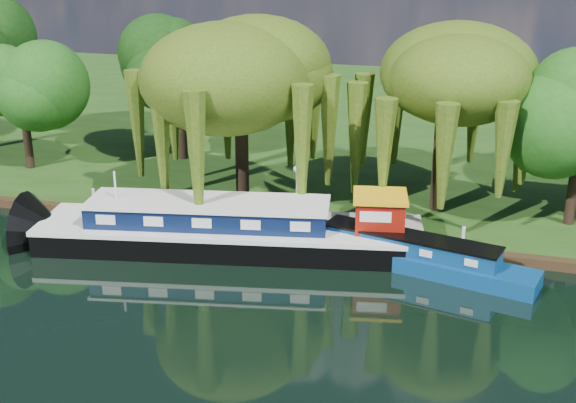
% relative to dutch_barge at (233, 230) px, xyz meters
% --- Properties ---
extents(ground, '(120.00, 120.00, 0.00)m').
position_rel_dutch_barge_xyz_m(ground, '(1.38, -6.28, -0.94)').
color(ground, black).
extents(far_bank, '(120.00, 52.00, 0.45)m').
position_rel_dutch_barge_xyz_m(far_bank, '(1.38, 27.72, -0.71)').
color(far_bank, '#1F3B10').
rests_on(far_bank, ground).
extents(dutch_barge, '(18.34, 7.41, 3.78)m').
position_rel_dutch_barge_xyz_m(dutch_barge, '(0.00, 0.00, 0.00)').
color(dutch_barge, black).
rests_on(dutch_barge, ground).
extents(narrowboat, '(11.30, 4.36, 1.63)m').
position_rel_dutch_barge_xyz_m(narrowboat, '(8.20, 0.28, -0.36)').
color(narrowboat, navy).
rests_on(narrowboat, ground).
extents(willow_left, '(7.74, 7.74, 9.28)m').
position_rel_dutch_barge_xyz_m(willow_left, '(-1.32, 4.96, 6.25)').
color(willow_left, black).
rests_on(willow_left, far_bank).
extents(willow_right, '(7.08, 7.08, 8.63)m').
position_rel_dutch_barge_xyz_m(willow_right, '(8.70, 7.02, 5.81)').
color(willow_right, black).
rests_on(willow_right, far_bank).
extents(tree_far_left, '(4.64, 4.64, 7.48)m').
position_rel_dutch_barge_xyz_m(tree_far_left, '(-16.26, 7.38, 4.64)').
color(tree_far_left, black).
rests_on(tree_far_left, far_bank).
extents(tree_far_mid, '(5.07, 5.07, 8.30)m').
position_rel_dutch_barge_xyz_m(tree_far_mid, '(-8.02, 12.04, 5.24)').
color(tree_far_mid, black).
rests_on(tree_far_mid, far_bank).
extents(lamppost, '(0.36, 0.36, 2.56)m').
position_rel_dutch_barge_xyz_m(lamppost, '(1.88, 4.22, 1.48)').
color(lamppost, silver).
rests_on(lamppost, far_bank).
extents(mooring_posts, '(19.16, 0.16, 1.00)m').
position_rel_dutch_barge_xyz_m(mooring_posts, '(0.88, 2.12, 0.01)').
color(mooring_posts, silver).
rests_on(mooring_posts, far_bank).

